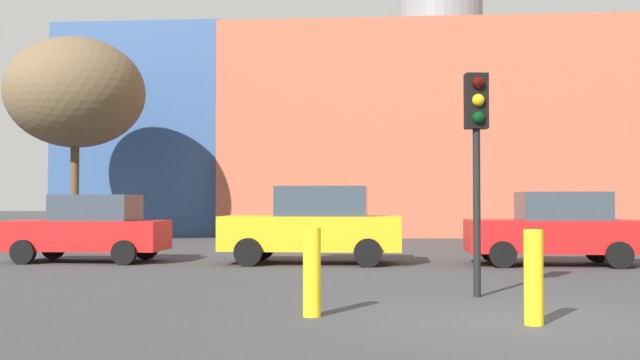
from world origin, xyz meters
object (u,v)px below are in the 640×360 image
at_px(parked_car_2, 555,229).
at_px(bollard_yellow_2, 312,272).
at_px(parked_car_0, 90,228).
at_px(traffic_light_island, 477,132).
at_px(parked_car_1, 314,225).
at_px(bare_tree_0, 75,93).
at_px(bollard_yellow_1, 533,277).

bearing_deg(parked_car_2, bollard_yellow_2, 59.78).
bearing_deg(parked_car_0, traffic_light_island, 144.46).
xyz_separation_m(parked_car_1, bollard_yellow_2, (0.76, -8.69, -0.35)).
relative_size(parked_car_0, parked_car_2, 0.97).
height_order(traffic_light_island, bare_tree_0, bare_tree_0).
bearing_deg(parked_car_0, parked_car_1, -180.00).
bearing_deg(parked_car_2, parked_car_0, -0.00).
bearing_deg(parked_car_2, traffic_light_island, 67.88).
height_order(parked_car_2, bollard_yellow_2, parked_car_2).
height_order(traffic_light_island, bollard_yellow_2, traffic_light_island).
relative_size(bare_tree_0, bollard_yellow_1, 6.41).
bearing_deg(parked_car_1, bollard_yellow_1, 111.40).
bearing_deg(bollard_yellow_1, traffic_light_island, 97.53).
height_order(parked_car_2, traffic_light_island, traffic_light_island).
height_order(parked_car_1, bollard_yellow_1, parked_car_1).
height_order(bare_tree_0, bollard_yellow_2, bare_tree_0).
distance_m(traffic_light_island, bollard_yellow_1, 3.47).
distance_m(parked_car_1, bare_tree_0, 13.90).
distance_m(parked_car_0, bare_tree_0, 10.73).
height_order(parked_car_2, bare_tree_0, bare_tree_0).
bearing_deg(parked_car_0, parked_car_2, 180.00).
distance_m(bollard_yellow_1, bollard_yellow_2, 2.87).
bearing_deg(bollard_yellow_2, parked_car_2, 59.78).
bearing_deg(bollard_yellow_2, parked_car_1, 95.00).
xyz_separation_m(traffic_light_island, bollard_yellow_1, (0.37, -2.76, -2.07)).
bearing_deg(parked_car_0, bare_tree_0, -65.34).
xyz_separation_m(parked_car_0, bollard_yellow_2, (6.49, -8.69, -0.25)).
distance_m(traffic_light_island, bare_tree_0, 20.16).
distance_m(parked_car_0, bollard_yellow_1, 13.07).
relative_size(parked_car_0, parked_car_1, 0.89).
relative_size(parked_car_0, traffic_light_island, 1.09).
height_order(parked_car_1, traffic_light_island, traffic_light_island).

